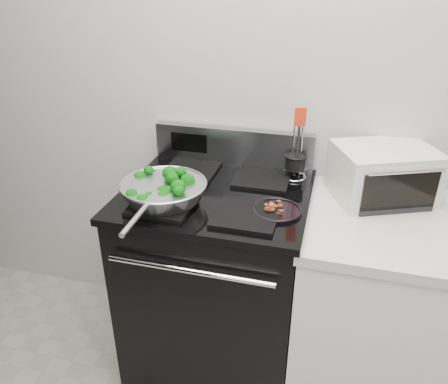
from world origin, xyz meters
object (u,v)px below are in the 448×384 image
(utensil_holder, at_px, (295,166))
(toaster_oven, at_px, (383,173))
(bacon_plate, at_px, (277,208))
(skillet, at_px, (163,191))
(gas_range, at_px, (217,278))

(utensil_holder, bearing_deg, toaster_oven, -13.77)
(utensil_holder, xyz_separation_m, toaster_oven, (0.37, -0.04, 0.02))
(bacon_plate, relative_size, toaster_oven, 0.40)
(skillet, relative_size, bacon_plate, 2.92)
(gas_range, xyz_separation_m, utensil_holder, (0.30, 0.22, 0.52))
(gas_range, relative_size, toaster_oven, 2.39)
(skillet, relative_size, utensil_holder, 1.69)
(skillet, height_order, bacon_plate, skillet)
(utensil_holder, height_order, toaster_oven, utensil_holder)
(skillet, height_order, toaster_oven, toaster_oven)
(gas_range, height_order, toaster_oven, toaster_oven)
(skillet, bearing_deg, utensil_holder, 36.27)
(skillet, relative_size, toaster_oven, 1.18)
(utensil_holder, bearing_deg, skillet, -150.49)
(toaster_oven, bearing_deg, skillet, 178.23)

